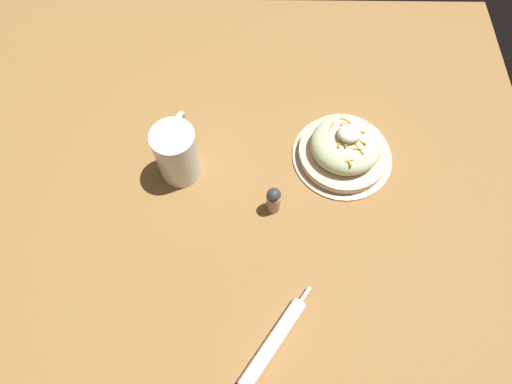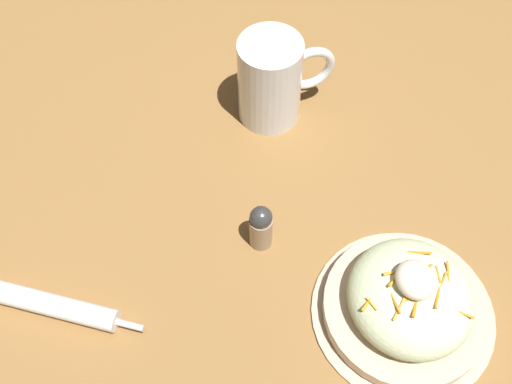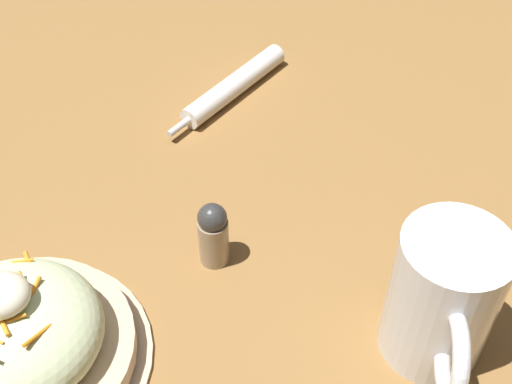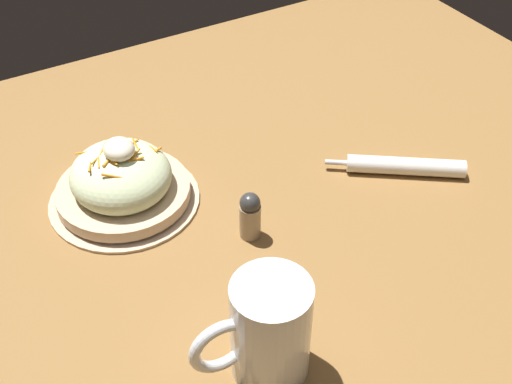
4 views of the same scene
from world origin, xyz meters
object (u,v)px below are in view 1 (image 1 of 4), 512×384
napkin_roll (273,342)px  salt_shaker (273,200)px  salad_plate (345,148)px  beer_mug (178,155)px

napkin_roll → salt_shaker: bearing=-90.1°
napkin_roll → salt_shaker: size_ratio=2.52×
salad_plate → napkin_roll: bearing=68.8°
napkin_roll → salt_shaker: 0.29m
salad_plate → salt_shaker: 0.21m
salad_plate → beer_mug: size_ratio=1.56×
salad_plate → napkin_roll: (0.16, 0.42, -0.02)m
beer_mug → salt_shaker: size_ratio=1.92×
beer_mug → napkin_roll: beer_mug is taller
napkin_roll → beer_mug: bearing=-61.3°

